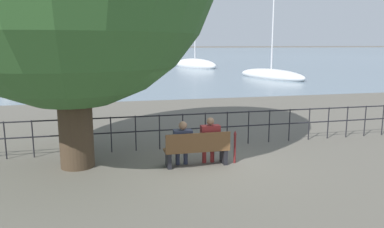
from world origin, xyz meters
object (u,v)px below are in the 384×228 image
(seated_person_right, at_px, (210,139))
(sailboat_1, at_px, (49,64))
(seated_person_left, at_px, (183,141))
(harbor_lighthouse, at_px, (5,19))
(sailboat_0, at_px, (195,65))
(park_bench, at_px, (197,150))
(sailboat_2, at_px, (271,75))
(closed_umbrella, at_px, (235,145))

(seated_person_right, relative_size, sailboat_1, 0.14)
(seated_person_left, xyz_separation_m, sailboat_1, (-9.29, 47.64, -0.28))
(seated_person_right, height_order, harbor_lighthouse, harbor_lighthouse)
(sailboat_0, height_order, sailboat_1, sailboat_0)
(park_bench, bearing_deg, sailboat_2, 60.80)
(closed_umbrella, height_order, sailboat_0, sailboat_0)
(park_bench, xyz_separation_m, sailboat_0, (9.81, 40.09, -0.06))
(harbor_lighthouse, bearing_deg, sailboat_1, -72.87)
(seated_person_right, distance_m, sailboat_2, 26.02)
(closed_umbrella, distance_m, sailboat_2, 25.76)
(sailboat_0, xyz_separation_m, sailboat_1, (-19.45, 7.62, 0.00))
(seated_person_left, distance_m, sailboat_1, 48.53)
(seated_person_right, relative_size, closed_umbrella, 1.42)
(closed_umbrella, distance_m, harbor_lighthouse, 112.37)
(seated_person_left, distance_m, sailboat_2, 26.37)
(park_bench, height_order, harbor_lighthouse, harbor_lighthouse)
(park_bench, xyz_separation_m, harbor_lighthouse, (-28.25, 108.08, 9.64))
(sailboat_1, relative_size, sailboat_2, 1.03)
(sailboat_2, bearing_deg, seated_person_left, -137.09)
(park_bench, bearing_deg, closed_umbrella, 0.41)
(park_bench, height_order, seated_person_left, seated_person_left)
(park_bench, bearing_deg, sailboat_1, 101.43)
(park_bench, distance_m, closed_umbrella, 1.03)
(seated_person_left, xyz_separation_m, sailboat_2, (13.17, 22.84, -0.39))
(sailboat_0, xyz_separation_m, sailboat_2, (3.00, -17.18, -0.10))
(seated_person_right, relative_size, harbor_lighthouse, 0.06)
(seated_person_right, bearing_deg, park_bench, -168.61)
(sailboat_1, bearing_deg, seated_person_left, -70.22)
(park_bench, xyz_separation_m, closed_umbrella, (1.02, 0.01, 0.06))
(seated_person_right, xyz_separation_m, sailboat_1, (-10.01, 47.64, -0.31))
(seated_person_left, distance_m, harbor_lighthouse, 111.94)
(sailboat_0, xyz_separation_m, harbor_lighthouse, (-38.06, 67.98, 9.69))
(sailboat_2, bearing_deg, park_bench, -136.32)
(seated_person_left, xyz_separation_m, seated_person_right, (0.72, -0.00, 0.03))
(harbor_lighthouse, bearing_deg, closed_umbrella, -74.84)
(seated_person_left, bearing_deg, harbor_lighthouse, 104.48)
(sailboat_0, bearing_deg, park_bench, -127.55)
(sailboat_0, distance_m, sailboat_2, 17.44)
(closed_umbrella, relative_size, sailboat_0, 0.08)
(seated_person_left, distance_m, sailboat_0, 41.29)
(sailboat_0, distance_m, sailboat_1, 20.89)
(seated_person_left, height_order, sailboat_0, sailboat_0)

